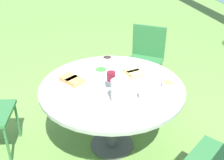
% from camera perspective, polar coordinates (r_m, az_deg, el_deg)
% --- Properties ---
extents(ground_plane, '(40.00, 40.00, 0.00)m').
position_cam_1_polar(ground_plane, '(3.04, 0.00, -13.05)').
color(ground_plane, '#668E42').
extents(dining_table, '(1.35, 1.35, 0.73)m').
position_cam_1_polar(dining_table, '(2.65, 0.00, -2.80)').
color(dining_table, '#4C4C51').
rests_on(dining_table, ground_plane).
extents(chair_far_back, '(0.59, 0.60, 0.89)m').
position_cam_1_polar(chair_far_back, '(3.75, 6.90, 5.07)').
color(chair_far_back, '#2D6B38').
rests_on(chair_far_back, ground_plane).
extents(water_pitcher, '(0.13, 0.12, 0.20)m').
position_cam_1_polar(water_pitcher, '(2.34, 1.20, -2.23)').
color(water_pitcher, silver).
rests_on(water_pitcher, dining_table).
extents(wine_glass, '(0.08, 0.08, 0.17)m').
position_cam_1_polar(wine_glass, '(2.49, -0.19, 0.65)').
color(wine_glass, silver).
rests_on(wine_glass, dining_table).
extents(platter_bread_main, '(0.35, 0.28, 0.07)m').
position_cam_1_polar(platter_bread_main, '(2.74, 4.49, 1.03)').
color(platter_bread_main, white).
rests_on(platter_bread_main, dining_table).
extents(platter_charcuterie, '(0.43, 0.40, 0.06)m').
position_cam_1_polar(platter_charcuterie, '(2.64, -7.87, -0.41)').
color(platter_charcuterie, white).
rests_on(platter_charcuterie, dining_table).
extents(bowl_fries, '(0.11, 0.11, 0.05)m').
position_cam_1_polar(bowl_fries, '(2.63, 11.32, -0.85)').
color(bowl_fries, white).
rests_on(bowl_fries, dining_table).
extents(bowl_salad, '(0.14, 0.14, 0.04)m').
position_cam_1_polar(bowl_salad, '(2.83, -2.26, 1.87)').
color(bowl_salad, beige).
rests_on(bowl_salad, dining_table).
extents(bowl_olives, '(0.11, 0.11, 0.05)m').
position_cam_1_polar(bowl_olives, '(3.05, -0.96, 4.25)').
color(bowl_olives, beige).
rests_on(bowl_olives, dining_table).
extents(cup_water_near, '(0.07, 0.07, 0.09)m').
position_cam_1_polar(cup_water_near, '(2.41, 6.27, -2.85)').
color(cup_water_near, silver).
rests_on(cup_water_near, dining_table).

